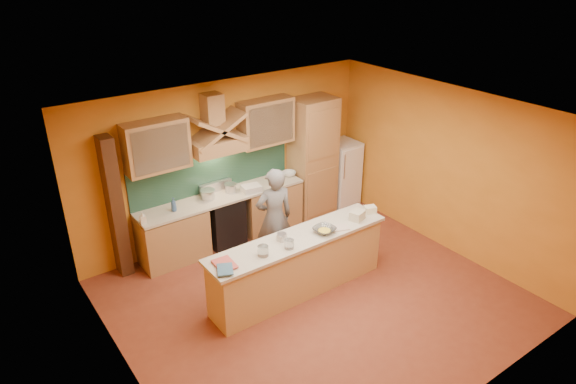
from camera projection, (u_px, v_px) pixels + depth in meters
floor at (315, 298)px, 7.66m from camera, size 5.50×5.00×0.01m
ceiling at (320, 118)px, 6.44m from camera, size 5.50×5.00×0.01m
wall_back at (227, 160)px, 8.88m from camera, size 5.50×0.02×2.80m
wall_front at (471, 311)px, 5.22m from camera, size 5.50×0.02×2.80m
wall_left at (121, 286)px, 5.60m from camera, size 0.02×5.00×2.80m
wall_right at (447, 170)px, 8.50m from camera, size 0.02×5.00×2.80m
base_cabinet_left at (173, 237)px, 8.42m from camera, size 1.10×0.60×0.86m
base_cabinet_right at (269, 206)px, 9.42m from camera, size 1.10×0.60×0.86m
counter_top at (222, 197)px, 8.72m from camera, size 3.00×0.62×0.04m
stove at (224, 220)px, 8.91m from camera, size 0.60×0.58×0.90m
backsplash at (213, 172)px, 8.77m from camera, size 3.00×0.03×0.70m
range_hood at (217, 145)px, 8.35m from camera, size 0.92×0.50×0.24m
hood_chimney at (212, 109)px, 8.17m from camera, size 0.30×0.30×0.50m
upper_cabinet_left at (156, 146)px, 7.80m from camera, size 1.00×0.35×0.80m
upper_cabinet_right at (266, 122)px, 8.86m from camera, size 1.00×0.35×0.80m
pantry_column at (313, 158)px, 9.64m from camera, size 0.80×0.60×2.30m
fridge at (341, 173)px, 10.25m from camera, size 0.58×0.60×1.30m
trim_column_left at (115, 208)px, 7.80m from camera, size 0.20×0.30×2.30m
island_body at (298, 267)px, 7.63m from camera, size 2.80×0.55×0.88m
island_top at (298, 239)px, 7.43m from camera, size 2.90×0.62×0.05m
person at (274, 218)px, 8.15m from camera, size 0.69×0.53×1.69m
pot_large at (208, 195)px, 8.57m from camera, size 0.27×0.27×0.17m
pot_small at (231, 189)px, 8.80m from camera, size 0.23×0.23×0.15m
soap_bottle_a at (143, 218)px, 7.79m from camera, size 0.10×0.10×0.20m
soap_bottle_b at (174, 205)px, 8.16m from camera, size 0.12×0.12×0.23m
bowl_back at (289, 174)px, 9.44m from camera, size 0.31×0.31×0.08m
dish_rack at (251, 188)px, 8.83m from camera, size 0.34×0.29×0.11m
book_lower at (216, 267)px, 6.70m from camera, size 0.27×0.35×0.03m
book_upper at (217, 270)px, 6.61m from camera, size 0.30×0.34×0.02m
jar_large at (263, 251)px, 6.95m from camera, size 0.18×0.18×0.15m
jar_small at (289, 244)px, 7.12m from camera, size 0.16×0.16×0.13m
kitchen_scale at (282, 238)px, 7.32m from camera, size 0.13×0.13×0.09m
mixing_bowl at (324, 230)px, 7.53m from camera, size 0.37×0.37×0.08m
cloth at (340, 228)px, 7.65m from camera, size 0.29×0.25×0.02m
grocery_bag_a at (357, 215)px, 7.87m from camera, size 0.27×0.24×0.14m
grocery_bag_b at (370, 209)px, 8.09m from camera, size 0.21×0.19×0.11m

